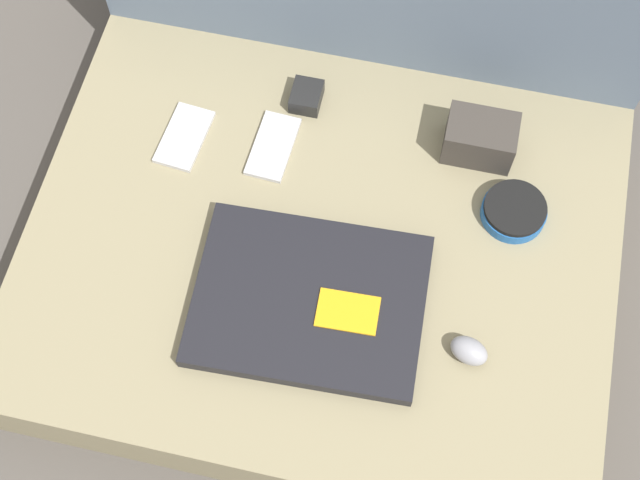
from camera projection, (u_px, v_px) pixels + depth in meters
name	position (u px, v px, depth m)	size (l,w,h in m)	color
ground_plane	(320.00, 279.00, 1.49)	(8.00, 8.00, 0.00)	#4C4742
couch_seat	(320.00, 263.00, 1.43)	(0.91, 0.71, 0.13)	#847A5B
laptop	(310.00, 300.00, 1.31)	(0.35, 0.27, 0.03)	black
computer_mouse	(469.00, 351.00, 1.28)	(0.07, 0.05, 0.04)	gray
speaker_puck	(514.00, 211.00, 1.38)	(0.10, 0.10, 0.03)	#1E569E
phone_silver	(184.00, 137.00, 1.44)	(0.07, 0.12, 0.01)	#B7B7BC
phone_black	(273.00, 146.00, 1.44)	(0.07, 0.12, 0.01)	#B7B7BC
camera_pouch	(480.00, 138.00, 1.41)	(0.11, 0.08, 0.07)	#38332D
charger_brick	(307.00, 96.00, 1.46)	(0.05, 0.06, 0.03)	black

